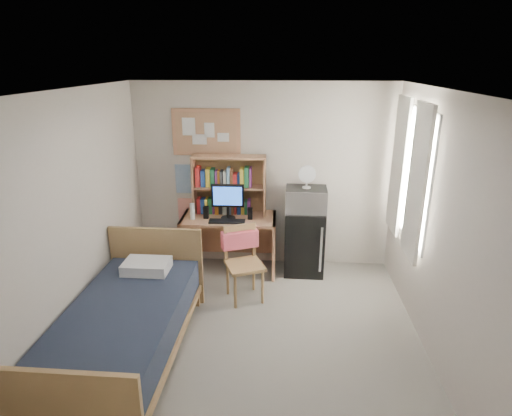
# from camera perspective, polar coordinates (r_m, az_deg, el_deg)

# --- Properties ---
(floor) EXTENTS (3.60, 4.20, 0.02)m
(floor) POSITION_cam_1_polar(r_m,az_deg,el_deg) (4.70, -0.55, -18.37)
(floor) COLOR gray
(floor) RESTS_ON ground
(ceiling) EXTENTS (3.60, 4.20, 0.02)m
(ceiling) POSITION_cam_1_polar(r_m,az_deg,el_deg) (3.74, -0.68, 15.27)
(ceiling) COLOR silver
(ceiling) RESTS_ON wall_back
(wall_back) EXTENTS (3.60, 0.04, 2.60)m
(wall_back) POSITION_cam_1_polar(r_m,az_deg,el_deg) (6.03, 0.94, 4.20)
(wall_back) COLOR beige
(wall_back) RESTS_ON floor
(wall_front) EXTENTS (3.60, 0.04, 2.60)m
(wall_front) POSITION_cam_1_polar(r_m,az_deg,el_deg) (2.26, -5.11, -24.25)
(wall_front) COLOR beige
(wall_front) RESTS_ON floor
(wall_left) EXTENTS (0.04, 4.20, 2.60)m
(wall_left) POSITION_cam_1_polar(r_m,az_deg,el_deg) (4.54, -23.91, -2.58)
(wall_left) COLOR beige
(wall_left) RESTS_ON floor
(wall_right) EXTENTS (0.04, 4.20, 2.60)m
(wall_right) POSITION_cam_1_polar(r_m,az_deg,el_deg) (4.30, 24.10, -3.77)
(wall_right) COLOR beige
(wall_right) RESTS_ON floor
(window_unit) EXTENTS (0.10, 1.40, 1.70)m
(window_unit) POSITION_cam_1_polar(r_m,az_deg,el_deg) (5.28, 19.80, 4.27)
(window_unit) COLOR white
(window_unit) RESTS_ON wall_right
(curtain_left) EXTENTS (0.04, 0.55, 1.70)m
(curtain_left) POSITION_cam_1_polar(r_m,az_deg,el_deg) (4.90, 20.66, 3.08)
(curtain_left) COLOR white
(curtain_left) RESTS_ON wall_right
(curtain_right) EXTENTS (0.04, 0.55, 1.70)m
(curtain_right) POSITION_cam_1_polar(r_m,az_deg,el_deg) (5.65, 18.46, 5.32)
(curtain_right) COLOR white
(curtain_right) RESTS_ON wall_right
(bulletin_board) EXTENTS (0.94, 0.03, 0.64)m
(bulletin_board) POSITION_cam_1_polar(r_m,az_deg,el_deg) (5.98, -6.65, 10.01)
(bulletin_board) COLOR tan
(bulletin_board) RESTS_ON wall_back
(poster_wave) EXTENTS (0.30, 0.01, 0.42)m
(poster_wave) POSITION_cam_1_polar(r_m,az_deg,el_deg) (6.19, -9.32, 3.85)
(poster_wave) COLOR #275E9C
(poster_wave) RESTS_ON wall_back
(poster_japan) EXTENTS (0.28, 0.01, 0.36)m
(poster_japan) POSITION_cam_1_polar(r_m,az_deg,el_deg) (6.32, -9.10, -0.27)
(poster_japan) COLOR #EF3F2A
(poster_japan) RESTS_ON wall_back
(desk) EXTENTS (1.30, 0.67, 0.81)m
(desk) POSITION_cam_1_polar(r_m,az_deg,el_deg) (6.04, -3.58, -4.81)
(desk) COLOR tan
(desk) RESTS_ON floor
(desk_chair) EXTENTS (0.62, 0.62, 0.94)m
(desk_chair) POSITION_cam_1_polar(r_m,az_deg,el_deg) (5.30, -1.53, -7.57)
(desk_chair) COLOR #AA8350
(desk_chair) RESTS_ON floor
(mini_fridge) EXTENTS (0.55, 0.55, 0.92)m
(mini_fridge) POSITION_cam_1_polar(r_m,az_deg,el_deg) (6.03, 6.46, -4.38)
(mini_fridge) COLOR black
(mini_fridge) RESTS_ON floor
(bed) EXTENTS (1.11, 2.18, 0.59)m
(bed) POSITION_cam_1_polar(r_m,az_deg,el_deg) (4.59, -17.03, -15.66)
(bed) COLOR #1A202F
(bed) RESTS_ON floor
(hutch) EXTENTS (1.01, 0.27, 0.82)m
(hutch) POSITION_cam_1_polar(r_m,az_deg,el_deg) (5.91, -3.58, 3.04)
(hutch) COLOR tan
(hutch) RESTS_ON desk
(monitor) EXTENTS (0.44, 0.04, 0.47)m
(monitor) POSITION_cam_1_polar(r_m,az_deg,el_deg) (5.76, -3.78, 0.77)
(monitor) COLOR black
(monitor) RESTS_ON desk
(keyboard) EXTENTS (0.48, 0.16, 0.02)m
(keyboard) POSITION_cam_1_polar(r_m,az_deg,el_deg) (5.70, -3.89, -1.80)
(keyboard) COLOR black
(keyboard) RESTS_ON desk
(speaker_left) EXTENTS (0.07, 0.07, 0.17)m
(speaker_left) POSITION_cam_1_polar(r_m,az_deg,el_deg) (5.85, -6.67, -0.59)
(speaker_left) COLOR black
(speaker_left) RESTS_ON desk
(speaker_right) EXTENTS (0.07, 0.07, 0.16)m
(speaker_right) POSITION_cam_1_polar(r_m,az_deg,el_deg) (5.78, -0.79, -0.74)
(speaker_right) COLOR black
(speaker_right) RESTS_ON desk
(water_bottle) EXTENTS (0.07, 0.07, 0.22)m
(water_bottle) POSITION_cam_1_polar(r_m,az_deg,el_deg) (5.84, -8.48, -0.44)
(water_bottle) COLOR white
(water_bottle) RESTS_ON desk
(hoodie) EXTENTS (0.48, 0.30, 0.22)m
(hoodie) POSITION_cam_1_polar(r_m,az_deg,el_deg) (5.37, -2.18, -4.19)
(hoodie) COLOR #FF6173
(hoodie) RESTS_ON desk_chair
(microwave) EXTENTS (0.56, 0.43, 0.32)m
(microwave) POSITION_cam_1_polar(r_m,az_deg,el_deg) (5.80, 6.68, 1.16)
(microwave) COLOR silver
(microwave) RESTS_ON mini_fridge
(desk_fan) EXTENTS (0.23, 0.23, 0.28)m
(desk_fan) POSITION_cam_1_polar(r_m,az_deg,el_deg) (5.71, 6.80, 4.02)
(desk_fan) COLOR white
(desk_fan) RESTS_ON microwave
(pillow) EXTENTS (0.51, 0.36, 0.12)m
(pillow) POSITION_cam_1_polar(r_m,az_deg,el_deg) (5.01, -14.37, -7.52)
(pillow) COLOR white
(pillow) RESTS_ON bed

